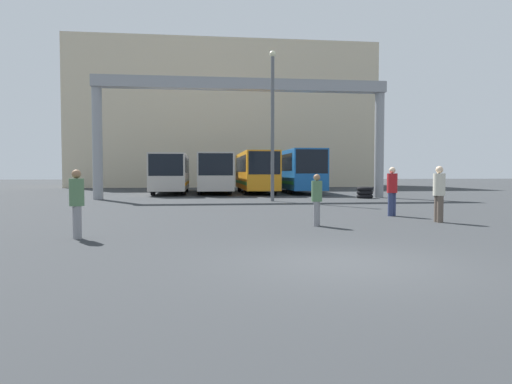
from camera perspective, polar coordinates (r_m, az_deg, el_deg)
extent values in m
plane|color=#2D3033|center=(8.58, 11.04, -8.72)|extent=(200.00, 200.00, 0.00)
cube|color=beige|center=(55.83, -4.09, 9.08)|extent=(34.11, 12.00, 16.14)
cylinder|color=gray|center=(29.34, -19.22, 5.74)|extent=(0.60, 0.60, 6.79)
cylinder|color=gray|center=(30.86, 15.15, 5.63)|extent=(0.60, 0.60, 6.79)
cube|color=gray|center=(29.24, -1.59, 13.30)|extent=(18.36, 0.80, 0.70)
cube|color=beige|center=(36.15, -10.58, 2.47)|extent=(2.50, 10.10, 2.64)
cube|color=black|center=(31.14, -11.21, 3.35)|extent=(2.30, 0.06, 1.48)
cube|color=black|center=(36.16, -10.59, 3.23)|extent=(2.53, 8.59, 1.11)
cube|color=orange|center=(36.16, -10.57, 1.13)|extent=(2.53, 9.60, 0.24)
cylinder|color=black|center=(33.45, -12.76, 0.42)|extent=(0.28, 0.98, 0.98)
cylinder|color=black|center=(33.29, -9.02, 0.44)|extent=(0.28, 0.98, 0.98)
cylinder|color=black|center=(39.08, -11.89, 0.72)|extent=(0.28, 0.98, 0.98)
cylinder|color=black|center=(38.94, -8.69, 0.74)|extent=(0.28, 0.98, 0.98)
cube|color=beige|center=(37.20, -5.33, 2.54)|extent=(2.54, 12.32, 2.70)
cube|color=black|center=(31.06, -5.06, 3.47)|extent=(2.34, 0.06, 1.51)
cube|color=black|center=(37.20, -5.33, 3.30)|extent=(2.57, 10.48, 1.13)
cube|color=orange|center=(37.20, -5.33, 1.21)|extent=(2.57, 11.71, 0.24)
cylinder|color=black|center=(33.75, -7.06, 0.46)|extent=(0.28, 0.95, 0.95)
cylinder|color=black|center=(33.81, -3.30, 0.48)|extent=(0.28, 0.95, 0.95)
cylinder|color=black|center=(40.65, -7.01, 0.81)|extent=(0.28, 0.95, 0.95)
cylinder|color=black|center=(40.70, -3.88, 0.82)|extent=(0.28, 0.95, 0.95)
cube|color=orange|center=(36.63, -0.07, 2.68)|extent=(2.40, 10.73, 2.85)
cube|color=black|center=(31.34, 1.06, 3.67)|extent=(2.21, 0.06, 1.60)
cube|color=black|center=(36.64, -0.07, 3.50)|extent=(2.43, 9.12, 1.20)
cube|color=#268C4C|center=(36.64, -0.07, 1.25)|extent=(2.43, 10.19, 0.24)
cylinder|color=black|center=(33.55, -1.24, 0.59)|extent=(0.28, 1.09, 1.09)
cylinder|color=black|center=(33.82, 2.27, 0.60)|extent=(0.28, 1.09, 1.09)
cylinder|color=black|center=(39.53, -2.08, 0.87)|extent=(0.28, 1.09, 1.09)
cylinder|color=black|center=(39.76, 0.91, 0.89)|extent=(0.28, 1.09, 1.09)
cube|color=#1959A5|center=(37.75, 4.86, 2.77)|extent=(2.48, 11.91, 3.00)
cube|color=black|center=(31.96, 7.01, 3.82)|extent=(2.28, 0.06, 1.68)
cube|color=black|center=(37.76, 4.86, 3.62)|extent=(2.51, 10.13, 1.26)
cube|color=#268C4C|center=(37.76, 4.86, 1.32)|extent=(2.51, 11.32, 0.24)
cylinder|color=black|center=(34.28, 4.21, 0.59)|extent=(0.28, 1.05, 1.05)
cylinder|color=black|center=(34.76, 7.70, 0.60)|extent=(0.28, 1.05, 1.05)
cylinder|color=black|center=(40.85, 2.43, 0.90)|extent=(0.28, 1.05, 1.05)
cylinder|color=black|center=(41.25, 5.39, 0.91)|extent=(0.28, 1.05, 1.05)
cylinder|color=gray|center=(12.33, -21.51, -3.51)|extent=(0.19, 0.19, 0.82)
cylinder|color=gray|center=(12.17, -21.40, -3.58)|extent=(0.19, 0.19, 0.82)
cylinder|color=#4C724C|center=(12.19, -21.51, -0.02)|extent=(0.36, 0.36, 0.68)
sphere|color=#8C6647|center=(12.18, -21.54, 2.11)|extent=(0.22, 0.22, 0.22)
cylinder|color=brown|center=(16.22, 22.03, -2.00)|extent=(0.20, 0.20, 0.89)
cylinder|color=brown|center=(16.37, 21.72, -1.96)|extent=(0.20, 0.20, 0.89)
cylinder|color=beige|center=(16.25, 21.92, 0.88)|extent=(0.39, 0.39, 0.74)
sphere|color=beige|center=(16.25, 21.95, 2.60)|extent=(0.24, 0.24, 0.24)
cylinder|color=navy|center=(17.97, 16.47, -1.51)|extent=(0.20, 0.20, 0.88)
cylinder|color=navy|center=(18.11, 16.77, -1.48)|extent=(0.20, 0.20, 0.88)
cylinder|color=#A5191E|center=(18.00, 16.65, 1.07)|extent=(0.39, 0.39, 0.73)
sphere|color=beige|center=(18.00, 16.67, 2.62)|extent=(0.24, 0.24, 0.24)
cylinder|color=gray|center=(14.13, 7.52, -2.73)|extent=(0.17, 0.17, 0.76)
cylinder|color=gray|center=(14.27, 7.66, -2.68)|extent=(0.17, 0.17, 0.76)
cylinder|color=#4C724C|center=(14.15, 7.61, 0.11)|extent=(0.33, 0.33, 0.63)
sphere|color=#8C6647|center=(14.14, 7.62, 1.81)|extent=(0.21, 0.21, 0.21)
torus|color=black|center=(29.91, 13.44, -0.53)|extent=(1.04, 1.04, 0.24)
torus|color=black|center=(29.89, 13.45, -0.07)|extent=(1.04, 1.04, 0.24)
torus|color=black|center=(29.88, 13.45, 0.39)|extent=(1.04, 1.04, 0.24)
cylinder|color=#595B60|center=(26.19, 2.08, 7.83)|extent=(0.20, 0.20, 8.19)
sphere|color=beige|center=(26.92, 2.09, 16.86)|extent=(0.36, 0.36, 0.36)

